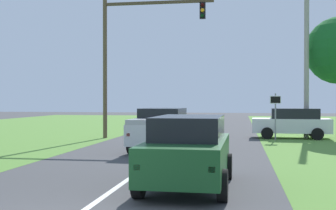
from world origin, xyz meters
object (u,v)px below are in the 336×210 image
pickup_truck_lead (163,129)px  traffic_light (130,45)px  utility_pole_right (307,62)px  red_suv_near (188,150)px  keep_moving_sign (275,110)px  crossing_suv_far (292,123)px

pickup_truck_lead → traffic_light: traffic_light is taller
utility_pole_right → red_suv_near: bearing=-108.5°
keep_moving_sign → crossing_suv_far: size_ratio=0.58×
red_suv_near → keep_moving_sign: keep_moving_sign is taller
pickup_truck_lead → traffic_light: 7.74m
crossing_suv_far → utility_pole_right: bearing=3.6°
pickup_truck_lead → crossing_suv_far: 9.59m
red_suv_near → crossing_suv_far: size_ratio=1.02×
pickup_truck_lead → traffic_light: (-2.94, 5.59, 4.47)m
traffic_light → pickup_truck_lead: bearing=-62.2°
pickup_truck_lead → keep_moving_sign: (5.28, 5.72, 0.69)m
keep_moving_sign → pickup_truck_lead: bearing=-132.7°
red_suv_near → pickup_truck_lead: (-2.06, 7.96, 0.01)m
red_suv_near → crossing_suv_far: bearing=74.3°
traffic_light → utility_pole_right: bearing=9.3°
keep_moving_sign → crossing_suv_far: 1.96m
red_suv_near → pickup_truck_lead: size_ratio=0.83×
pickup_truck_lead → utility_pole_right: utility_pole_right is taller
red_suv_near → pickup_truck_lead: 8.23m
traffic_light → crossing_suv_far: (9.28, 1.60, -4.52)m
keep_moving_sign → utility_pole_right: bearing=39.3°
pickup_truck_lead → crossing_suv_far: pickup_truck_lead is taller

